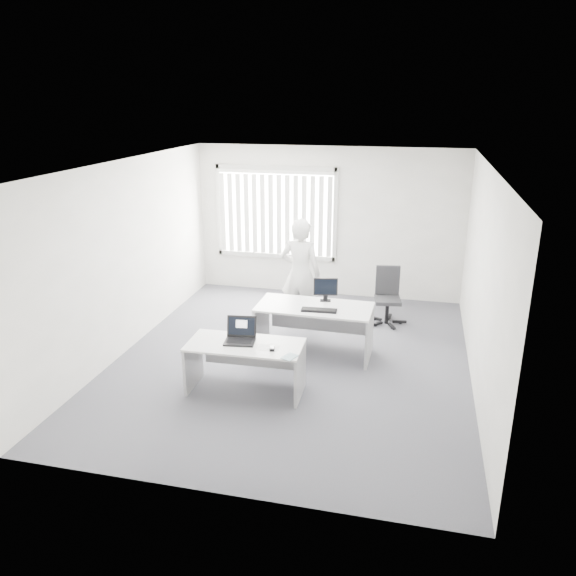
% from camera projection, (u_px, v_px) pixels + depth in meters
% --- Properties ---
extents(ground, '(6.00, 6.00, 0.00)m').
position_uv_depth(ground, '(292.00, 360.00, 8.18)').
color(ground, '#5A5961').
rests_on(ground, ground).
extents(wall_back, '(5.00, 0.02, 2.80)m').
position_uv_depth(wall_back, '(328.00, 223.00, 10.48)').
color(wall_back, beige).
rests_on(wall_back, ground).
extents(wall_front, '(5.00, 0.02, 2.80)m').
position_uv_depth(wall_front, '(217.00, 363.00, 4.96)').
color(wall_front, beige).
rests_on(wall_front, ground).
extents(wall_left, '(0.02, 6.00, 2.80)m').
position_uv_depth(wall_left, '(127.00, 257.00, 8.27)').
color(wall_left, beige).
rests_on(wall_left, ground).
extents(wall_right, '(0.02, 6.00, 2.80)m').
position_uv_depth(wall_right, '(482.00, 281.00, 7.18)').
color(wall_right, beige).
rests_on(wall_right, ground).
extents(ceiling, '(5.00, 6.00, 0.02)m').
position_uv_depth(ceiling, '(292.00, 165.00, 7.27)').
color(ceiling, white).
rests_on(ceiling, wall_back).
extents(window, '(2.32, 0.06, 1.76)m').
position_uv_depth(window, '(276.00, 213.00, 10.62)').
color(window, '#B6B6B1').
rests_on(window, wall_back).
extents(blinds, '(2.20, 0.10, 1.50)m').
position_uv_depth(blinds, '(275.00, 215.00, 10.57)').
color(blinds, white).
rests_on(blinds, wall_back).
extents(desk_near, '(1.48, 0.72, 0.67)m').
position_uv_depth(desk_near, '(245.00, 357.00, 7.16)').
color(desk_near, silver).
rests_on(desk_near, ground).
extents(desk_far, '(1.68, 0.81, 0.76)m').
position_uv_depth(desk_far, '(314.00, 320.00, 8.20)').
color(desk_far, silver).
rests_on(desk_far, ground).
extents(office_chair, '(0.63, 0.63, 0.96)m').
position_uv_depth(office_chair, '(387.00, 306.00, 9.43)').
color(office_chair, black).
rests_on(office_chair, ground).
extents(person, '(0.71, 0.50, 1.83)m').
position_uv_depth(person, '(300.00, 274.00, 9.10)').
color(person, silver).
rests_on(person, ground).
extents(laptop, '(0.42, 0.39, 0.30)m').
position_uv_depth(laptop, '(239.00, 332.00, 7.09)').
color(laptop, black).
rests_on(laptop, desk_near).
extents(paper_sheet, '(0.29, 0.22, 0.00)m').
position_uv_depth(paper_sheet, '(268.00, 348.00, 6.99)').
color(paper_sheet, white).
rests_on(paper_sheet, desk_near).
extents(mouse, '(0.08, 0.12, 0.04)m').
position_uv_depth(mouse, '(272.00, 348.00, 6.92)').
color(mouse, silver).
rests_on(mouse, paper_sheet).
extents(booklet, '(0.20, 0.23, 0.01)m').
position_uv_depth(booklet, '(290.00, 357.00, 6.73)').
color(booklet, white).
rests_on(booklet, desk_near).
extents(keyboard, '(0.51, 0.20, 0.02)m').
position_uv_depth(keyboard, '(319.00, 310.00, 7.94)').
color(keyboard, black).
rests_on(keyboard, desk_far).
extents(monitor, '(0.37, 0.17, 0.35)m').
position_uv_depth(monitor, '(326.00, 289.00, 8.28)').
color(monitor, black).
rests_on(monitor, desk_far).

